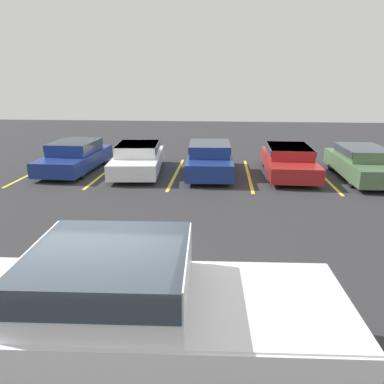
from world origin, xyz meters
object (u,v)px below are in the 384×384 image
object	(u,v)px
parked_sedan_b	(138,157)
parked_sedan_c	(209,158)
parked_sedan_e	(362,162)
parked_sedan_d	(288,159)
pickup_truck	(134,313)
parked_sedan_a	(75,155)

from	to	relation	value
parked_sedan_b	parked_sedan_c	distance (m)	2.96
parked_sedan_e	parked_sedan_b	bearing A→B (deg)	-91.77
parked_sedan_c	parked_sedan_e	bearing A→B (deg)	86.00
parked_sedan_b	parked_sedan_e	distance (m)	8.95
parked_sedan_d	parked_sedan_e	size ratio (longest dim) A/B	1.03
parked_sedan_d	parked_sedan_e	world-z (taller)	parked_sedan_e
pickup_truck	parked_sedan_c	world-z (taller)	pickup_truck
pickup_truck	parked_sedan_a	size ratio (longest dim) A/B	1.23
pickup_truck	parked_sedan_a	bearing A→B (deg)	112.45
parked_sedan_a	parked_sedan_e	bearing A→B (deg)	89.95
pickup_truck	parked_sedan_a	distance (m)	12.25
parked_sedan_c	pickup_truck	bearing A→B (deg)	-5.01
parked_sedan_a	parked_sedan_e	distance (m)	11.70
parked_sedan_b	parked_sedan_c	bearing A→B (deg)	85.05
parked_sedan_b	parked_sedan_e	xyz separation A→B (m)	(8.94, -0.20, 0.01)
parked_sedan_a	parked_sedan_d	xyz separation A→B (m)	(8.92, 0.02, -0.04)
parked_sedan_a	parked_sedan_b	bearing A→B (deg)	88.07
pickup_truck	parked_sedan_b	distance (m)	11.19
pickup_truck	parked_sedan_c	distance (m)	10.95
parked_sedan_d	parked_sedan_e	bearing A→B (deg)	83.04
pickup_truck	parked_sedan_e	bearing A→B (deg)	56.20
parked_sedan_c	parked_sedan_a	bearing A→B (deg)	-93.79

